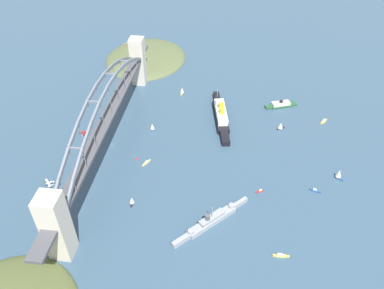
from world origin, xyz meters
The scene contains 19 objects.
ground_plane centered at (0.00, 0.00, 0.00)m, with size 1400.00×1400.00×0.00m, color #334C60.
harbor_arch_bridge centered at (0.00, 0.00, 31.57)m, with size 312.50×15.93×68.23m.
headland_west_shore centered at (-190.90, -8.18, 0.00)m, with size 127.43×107.79×18.34m.
ocean_liner centered at (-56.80, 103.19, 5.61)m, with size 94.69×23.35×18.58m.
naval_cruiser centered at (85.76, 103.77, 3.15)m, with size 55.38×55.73×17.46m.
harbor_ferry_steamer centered at (-89.72, 169.10, 2.24)m, with size 19.35×36.78×7.49m.
seaplane_taxiing_near_bridge centered at (-13.63, -32.83, 1.82)m, with size 7.16×11.09×4.67m.
seaplane_second_in_formation centered at (60.22, -38.47, 2.25)m, with size 9.64×9.53×5.04m.
small_boat_0 centered at (46.92, 142.49, 0.68)m, with size 4.79×7.32×1.94m.
small_boat_1 centered at (22.24, 38.89, 0.69)m, with size 10.44×6.71×1.97m.
small_boat_2 centered at (72.92, 37.61, 3.56)m, with size 7.20×4.04×7.62m.
small_boat_3 centered at (-63.91, 212.45, 0.90)m, with size 10.55×8.36×2.46m.
small_boat_4 centered at (-103.86, 55.05, 4.36)m, with size 7.95×5.03×9.32m.
small_boat_5 centered at (21.82, 211.61, 4.74)m, with size 7.99×7.70×10.10m.
small_boat_6 centered at (41.18, 189.41, 0.84)m, with size 4.55×9.35×2.26m.
small_boat_7 centered at (-29.31, 34.36, 4.03)m, with size 7.81×4.49×8.62m.
small_boat_8 centered at (110.19, 155.63, 0.86)m, with size 2.89×12.02×2.44m.
small_boat_9 centered at (-45.93, 165.52, 4.01)m, with size 7.15×8.86×8.61m.
channel_marker_buoy centered at (17.87, 28.04, 1.12)m, with size 2.20×2.20×2.75m.
Camera 1 is at (276.74, 110.80, 232.61)m, focal length 35.26 mm.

